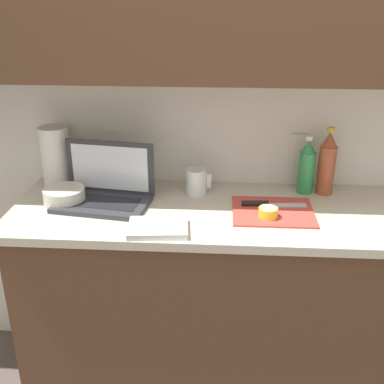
% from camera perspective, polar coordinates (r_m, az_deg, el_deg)
% --- Properties ---
extents(ground_plane, '(12.00, 12.00, 0.00)m').
position_cam_1_polar(ground_plane, '(2.51, 8.75, -21.56)').
color(ground_plane, '#564C47').
rests_on(ground_plane, ground).
extents(wall_back, '(5.20, 0.38, 2.60)m').
position_cam_1_polar(wall_back, '(2.02, 11.03, 17.14)').
color(wall_back, white).
rests_on(wall_back, ground_plane).
extents(counter_unit, '(2.20, 0.59, 0.92)m').
position_cam_1_polar(counter_unit, '(2.21, 10.07, -12.77)').
color(counter_unit, brown).
rests_on(counter_unit, ground_plane).
extents(laptop, '(0.41, 0.28, 0.25)m').
position_cam_1_polar(laptop, '(2.04, -10.21, 0.39)').
color(laptop, '#333338').
rests_on(laptop, counter_unit).
extents(cutting_board, '(0.32, 0.28, 0.01)m').
position_cam_1_polar(cutting_board, '(1.96, 9.58, -2.29)').
color(cutting_board, '#D1473D').
rests_on(cutting_board, counter_unit).
extents(knife, '(0.27, 0.05, 0.02)m').
position_cam_1_polar(knife, '(2.00, 8.39, -1.37)').
color(knife, silver).
rests_on(knife, cutting_board).
extents(lemon_half_cut, '(0.08, 0.08, 0.04)m').
position_cam_1_polar(lemon_half_cut, '(1.90, 9.01, -2.38)').
color(lemon_half_cut, yellow).
rests_on(lemon_half_cut, cutting_board).
extents(bottle_green_soda, '(0.07, 0.07, 0.30)m').
position_cam_1_polar(bottle_green_soda, '(2.15, 15.70, 3.26)').
color(bottle_green_soda, '#A34C2D').
rests_on(bottle_green_soda, counter_unit).
extents(bottle_oil_tall, '(0.07, 0.07, 0.26)m').
position_cam_1_polar(bottle_oil_tall, '(2.14, 13.41, 2.89)').
color(bottle_oil_tall, '#2D934C').
rests_on(bottle_oil_tall, counter_unit).
extents(measuring_cup, '(0.11, 0.09, 0.11)m').
position_cam_1_polar(measuring_cup, '(2.09, 0.51, 1.26)').
color(measuring_cup, silver).
rests_on(measuring_cup, counter_unit).
extents(bowl_white, '(0.17, 0.17, 0.07)m').
position_cam_1_polar(bowl_white, '(2.07, -14.89, -0.49)').
color(bowl_white, beige).
rests_on(bowl_white, counter_unit).
extents(paper_towel_roll, '(0.13, 0.13, 0.28)m').
position_cam_1_polar(paper_towel_roll, '(2.23, -15.82, 4.01)').
color(paper_towel_roll, white).
rests_on(paper_towel_roll, counter_unit).
extents(dish_towel, '(0.23, 0.18, 0.02)m').
position_cam_1_polar(dish_towel, '(1.79, -4.05, -4.27)').
color(dish_towel, white).
rests_on(dish_towel, counter_unit).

